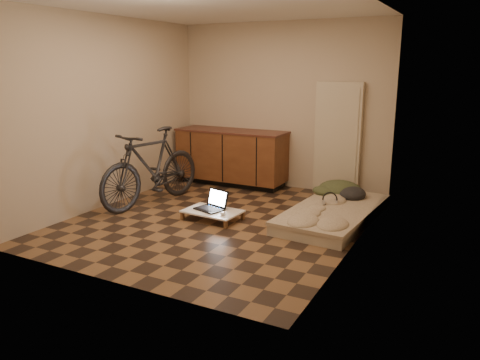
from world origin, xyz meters
The scene contains 10 objects.
room_shell centered at (0.00, 0.00, 1.30)m, with size 3.50×4.00×2.60m.
cabinets centered at (-0.75, 1.70, 0.47)m, with size 1.84×0.62×0.91m.
appliance_panel centered at (0.95, 1.94, 0.85)m, with size 0.70×0.10×1.70m, color #C3B69A.
bicycle centered at (-1.20, 0.17, 0.60)m, with size 0.54×1.85×1.20m, color black.
futon centered at (1.30, 0.67, 0.08)m, with size 1.07×2.00×0.17m.
clothing_pile centered at (1.22, 1.36, 0.30)m, with size 0.65×0.54×0.26m, color #343D23, non-canonical shape.
headphones centered at (1.21, 0.78, 0.24)m, with size 0.22×0.20×0.15m, color black, non-canonical shape.
lap_desk centered at (-0.09, -0.03, 0.11)m, with size 0.75×0.51×0.12m.
laptop centered at (-0.13, 0.03, 0.17)m, with size 0.42×0.40×0.24m.
mouse centered at (0.12, -0.12, 0.14)m, with size 0.06×0.11×0.04m, color silver.
Camera 1 is at (2.88, -4.96, 1.93)m, focal length 35.00 mm.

